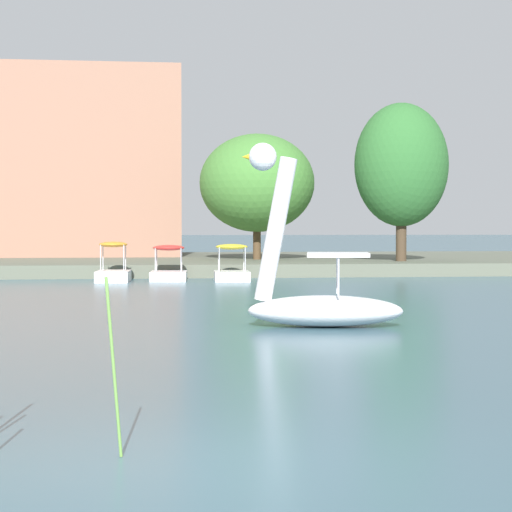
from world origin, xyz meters
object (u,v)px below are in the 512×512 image
(pedal_boat_yellow, at_px, (232,269))
(tree_sapling_by_fence, at_px, (401,165))
(swan_boat, at_px, (317,291))
(tree_broadleaf_left, at_px, (257,183))
(pedal_boat_orange, at_px, (113,270))
(pedal_boat_red, at_px, (169,269))

(pedal_boat_yellow, relative_size, tree_sapling_by_fence, 0.31)
(swan_boat, xyz_separation_m, tree_sapling_by_fence, (7.99, 22.64, 3.84))
(tree_broadleaf_left, bearing_deg, swan_boat, -95.11)
(pedal_boat_orange, relative_size, tree_broadleaf_left, 0.40)
(swan_boat, height_order, pedal_boat_yellow, swan_boat)
(pedal_boat_yellow, bearing_deg, tree_sapling_by_fence, 33.66)
(pedal_boat_orange, bearing_deg, tree_broadleaf_left, 52.43)
(pedal_boat_yellow, height_order, pedal_boat_red, pedal_boat_yellow)
(pedal_boat_red, bearing_deg, pedal_boat_yellow, -12.81)
(pedal_boat_orange, distance_m, tree_broadleaf_left, 10.83)
(pedal_boat_orange, xyz_separation_m, tree_sapling_by_fence, (11.95, 5.07, 4.11))
(pedal_boat_red, bearing_deg, tree_broadleaf_left, 60.98)
(swan_boat, distance_m, tree_sapling_by_fence, 24.31)
(pedal_boat_red, distance_m, tree_sapling_by_fence, 11.73)
(swan_boat, height_order, tree_broadleaf_left, tree_broadleaf_left)
(pedal_boat_red, height_order, tree_broadleaf_left, tree_broadleaf_left)
(pedal_boat_red, bearing_deg, tree_sapling_by_fence, 24.92)
(pedal_boat_orange, bearing_deg, pedal_boat_yellow, -0.92)
(tree_broadleaf_left, xyz_separation_m, tree_sapling_by_fence, (5.69, -3.07, 0.65))
(pedal_boat_yellow, relative_size, pedal_boat_red, 0.94)
(pedal_boat_red, relative_size, tree_broadleaf_left, 0.39)
(pedal_boat_red, xyz_separation_m, pedal_boat_orange, (-1.99, -0.44, 0.01))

